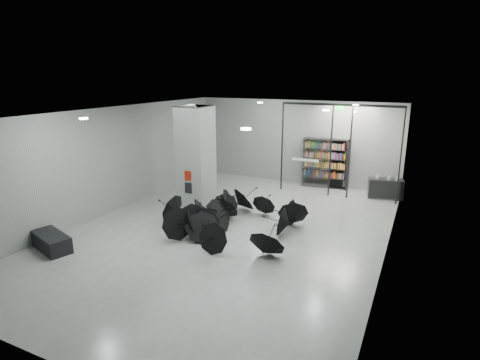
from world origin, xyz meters
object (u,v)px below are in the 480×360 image
at_px(bookshelf, 325,163).
at_px(shop_counter, 385,189).
at_px(umbrella_cluster, 224,220).
at_px(column, 196,156).
at_px(bench, 51,242).

distance_m(bookshelf, shop_counter, 2.95).
height_order(shop_counter, umbrella_cluster, umbrella_cluster).
distance_m(column, bookshelf, 6.33).
height_order(bookshelf, umbrella_cluster, bookshelf).
xyz_separation_m(column, umbrella_cluster, (2.24, -1.90, -1.69)).
relative_size(shop_counter, umbrella_cluster, 0.28).
bearing_deg(umbrella_cluster, shop_counter, 52.51).
height_order(column, shop_counter, column).
relative_size(bench, shop_counter, 1.09).
bearing_deg(bench, column, 90.73).
relative_size(column, shop_counter, 2.83).
height_order(bookshelf, shop_counter, bookshelf).
xyz_separation_m(bench, umbrella_cluster, (3.97, 3.70, 0.06)).
distance_m(bench, shop_counter, 13.03).
height_order(bench, shop_counter, shop_counter).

